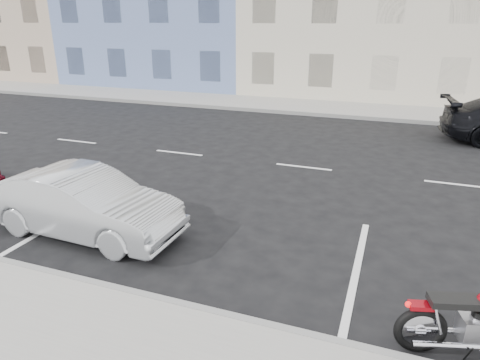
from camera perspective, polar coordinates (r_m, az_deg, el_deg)
The scene contains 5 objects.
ground at distance 12.14m, azimuth 17.73°, elevation 0.60°, with size 120.00×120.00×0.00m, color black.
sidewalk_far at distance 21.23m, azimuth 5.59°, elevation 9.94°, with size 80.00×3.40×0.15m, color gray.
curb_near at distance 7.95m, azimuth -26.01°, elevation -10.77°, with size 80.00×0.12×0.16m, color gray.
curb_far at distance 19.62m, azimuth 4.28°, elevation 9.12°, with size 80.00×0.12×0.16m, color gray.
sedan_silver at distance 8.73m, azimuth -20.05°, elevation -2.98°, with size 1.35×3.87×1.27m, color #B9BDC1.
Camera 1 is at (0.32, -11.48, 3.93)m, focal length 32.00 mm.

